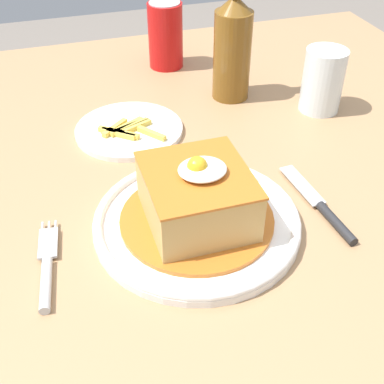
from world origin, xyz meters
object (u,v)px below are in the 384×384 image
Objects in this scene: beer_bottle_amber at (233,42)px; side_plate_fries at (129,130)px; drinking_glass at (322,85)px; fork at (47,270)px; knife at (326,211)px; main_plate at (197,221)px; soda_can at (166,35)px.

side_plate_fries is (-0.20, -0.07, -0.09)m from beer_bottle_amber.
fork is at bearing -152.28° from drinking_glass.
knife is 0.97× the size of side_plate_fries.
main_plate reaches higher than side_plate_fries.
fork is 0.57m from soda_can.
soda_can is at bearing 61.29° from fork.
side_plate_fries is (0.15, 0.27, -0.00)m from fork.
beer_bottle_amber is (-0.00, 0.34, 0.09)m from knife.
knife is at bearing -116.52° from drinking_glass.
beer_bottle_amber reaches higher than side_plate_fries.
fork is 0.35m from knife.
fork is 0.49m from beer_bottle_amber.
soda_can is 1.18× the size of drinking_glass.
knife is 0.51m from soda_can.
beer_bottle_amber reaches higher than soda_can.
main_plate is 0.17m from knife.
side_plate_fries is at bearing 176.56° from drinking_glass.
drinking_glass is (0.20, -0.25, -0.02)m from soda_can.
drinking_glass is at bearing -50.56° from soda_can.
side_plate_fries is at bearing -160.66° from beer_bottle_amber.
soda_can is at bearing 79.53° from main_plate.
beer_bottle_amber is 2.53× the size of drinking_glass.
main_plate reaches higher than knife.
main_plate is 0.48m from soda_can.
knife is at bearing -81.19° from soda_can.
knife is 0.35m from beer_bottle_amber.
side_plate_fries is at bearing -118.30° from soda_can.
main_plate is 1.54× the size of knife.
main_plate is 0.96× the size of beer_bottle_amber.
drinking_glass reaches higher than main_plate.
knife is 0.28m from drinking_glass.
beer_bottle_amber is at bearing 90.34° from knife.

